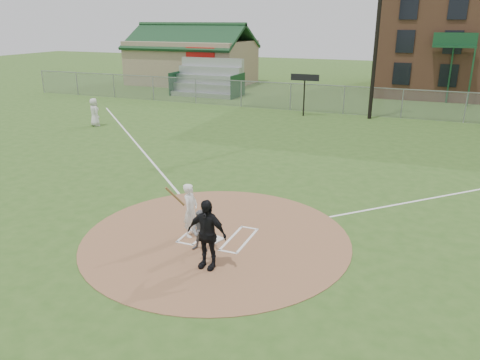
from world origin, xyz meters
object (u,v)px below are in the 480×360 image
at_px(catcher, 201,231).
at_px(home_plate, 213,239).
at_px(ondeck_player, 94,112).
at_px(umpire, 207,234).
at_px(batter_at_plate, 190,210).

bearing_deg(catcher, home_plate, 83.32).
height_order(home_plate, ondeck_player, ondeck_player).
bearing_deg(home_plate, ondeck_player, 139.34).
distance_m(home_plate, catcher, 1.00).
xyz_separation_m(umpire, batter_at_plate, (-1.34, 1.59, -0.12)).
xyz_separation_m(catcher, batter_at_plate, (-0.78, 0.80, 0.23)).
xyz_separation_m(catcher, ondeck_player, (-14.08, 12.88, 0.23)).
bearing_deg(home_plate, batter_at_plate, 179.40).
distance_m(catcher, ondeck_player, 19.09).
xyz_separation_m(home_plate, ondeck_player, (-14.08, 12.10, 0.85)).
relative_size(catcher, ondeck_player, 0.72).
relative_size(catcher, umpire, 0.64).
xyz_separation_m(catcher, umpire, (0.57, -0.80, 0.36)).
bearing_deg(ondeck_player, umpire, 167.88).
relative_size(catcher, batter_at_plate, 0.72).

